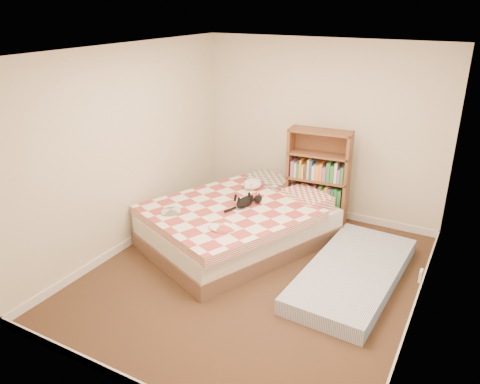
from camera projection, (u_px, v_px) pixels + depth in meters
The scene contains 6 objects.
room at pixel (256, 178), 4.95m from camera, with size 3.51×4.01×2.51m.
bed at pixel (240, 223), 6.05m from camera, with size 2.34×2.71×0.61m.
bookshelf at pixel (317, 191), 6.42m from camera, with size 0.85×0.35×1.38m.
floor_mattress at pixel (353, 274), 5.27m from camera, with size 0.91×2.03×0.18m, color #6781AC.
black_cat at pixel (246, 201), 5.89m from camera, with size 0.33×0.56×0.13m.
white_dog at pixel (253, 184), 6.40m from camera, with size 0.37×0.37×0.13m.
Camera 1 is at (2.09, -4.14, 2.96)m, focal length 35.00 mm.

